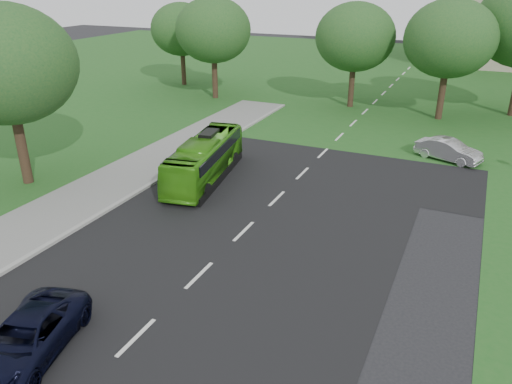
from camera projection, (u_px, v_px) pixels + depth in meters
ground at (223, 252)px, 21.13m from camera, size 160.00×160.00×0.00m
street_surfaces at (351, 120)px, 40.25m from camera, size 120.00×120.00×0.15m
tree_park_a at (213, 30)px, 45.24m from camera, size 6.86×6.86×9.11m
tree_park_b at (355, 37)px, 42.15m from camera, size 6.74×6.74×8.84m
tree_park_c at (450, 39)px, 38.19m from camera, size 6.99×6.99×9.28m
tree_park_f at (181, 29)px, 51.24m from camera, size 6.24×6.24×8.33m
tree_side_near at (6, 65)px, 25.62m from camera, size 7.26×7.26×9.65m
bus at (205, 159)px, 28.32m from camera, size 3.47×8.76×2.38m
sedan at (449, 150)px, 31.37m from camera, size 4.30×2.73×1.34m
suv at (26, 338)px, 15.14m from camera, size 3.28×5.11×1.31m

